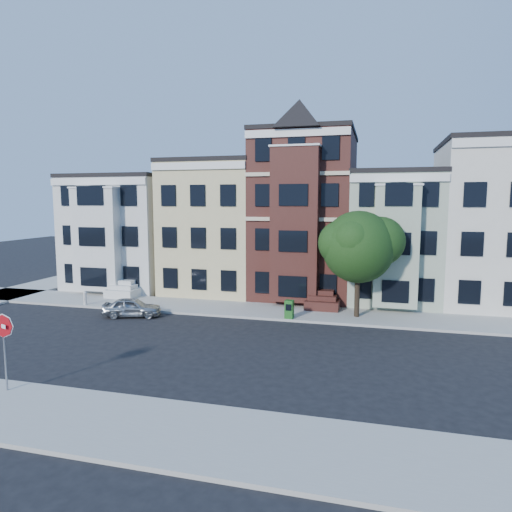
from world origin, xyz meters
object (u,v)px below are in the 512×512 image
(street_tree, at_px, (358,252))
(stop_sign, at_px, (5,347))
(newspaper_box, at_px, (289,309))
(parked_car, at_px, (132,307))
(fire_hydrant, at_px, (85,299))

(street_tree, distance_m, stop_sign, 19.17)
(newspaper_box, relative_size, stop_sign, 0.34)
(parked_car, xyz_separation_m, newspaper_box, (9.69, 1.59, 0.10))
(newspaper_box, xyz_separation_m, fire_hydrant, (-14.18, 0.00, -0.18))
(newspaper_box, relative_size, fire_hydrant, 1.49)
(parked_car, relative_size, stop_sign, 1.07)
(fire_hydrant, bearing_deg, parked_car, -19.52)
(stop_sign, bearing_deg, parked_car, 117.84)
(parked_car, distance_m, fire_hydrant, 4.77)
(stop_sign, bearing_deg, street_tree, 70.95)
(parked_car, bearing_deg, newspaper_box, -96.92)
(street_tree, height_order, fire_hydrant, street_tree)
(street_tree, height_order, stop_sign, street_tree)
(parked_car, height_order, newspaper_box, newspaper_box)
(parked_car, xyz_separation_m, fire_hydrant, (-4.49, 1.59, -0.08))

